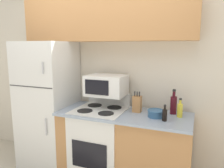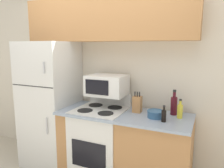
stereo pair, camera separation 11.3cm
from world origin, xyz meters
The scene contains 11 objects.
wall_back centered at (0.00, 0.70, 1.27)m, with size 8.00×0.05×2.55m.
lower_cabinets centered at (0.35, 0.31, 0.46)m, with size 1.60×0.67×0.91m.
refrigerator centered at (-0.80, 0.33, 0.89)m, with size 0.69×0.69×1.77m.
upper_cabinets centered at (0.00, 0.52, 2.05)m, with size 2.30×0.31×0.57m.
stove centered at (0.03, 0.30, 0.47)m, with size 0.63×0.65×1.08m.
microwave centered at (0.07, 0.42, 1.21)m, with size 0.49×0.38×0.26m.
knife_block centered at (0.48, 0.40, 1.01)m, with size 0.10×0.10×0.26m.
bowl centered at (0.74, 0.29, 0.95)m, with size 0.19×0.19×0.08m.
bottle_wine_red centered at (0.91, 0.48, 1.03)m, with size 0.08×0.08×0.30m.
bottle_cooking_spray centered at (0.99, 0.38, 0.99)m, with size 0.06×0.06×0.22m.
bottle_soy_sauce centered at (0.85, 0.19, 0.98)m, with size 0.05×0.05×0.18m.
Camera 1 is at (1.16, -2.13, 1.71)m, focal length 35.00 mm.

